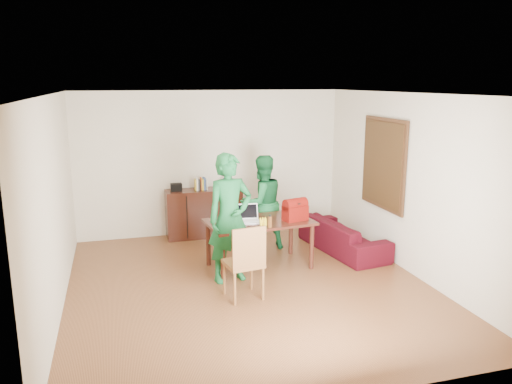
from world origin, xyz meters
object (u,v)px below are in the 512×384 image
object	(u,v)px
sofa	(343,236)
person_far	(262,203)
bottle	(270,221)
person_near	(230,218)
laptop	(248,219)
chair	(244,276)
red_bag	(295,212)
table	(260,227)

from	to	relation	value
sofa	person_far	bearing A→B (deg)	62.03
bottle	person_near	bearing A→B (deg)	-178.59
person_near	laptop	distance (m)	0.53
chair	bottle	size ratio (longest dim) A/B	5.52
person_near	laptop	size ratio (longest dim) A/B	4.86
laptop	red_bag	distance (m)	0.75
chair	sofa	distance (m)	2.53
bottle	sofa	size ratio (longest dim) A/B	0.10
laptop	bottle	xyz separation A→B (m)	(0.25, -0.34, 0.05)
person_far	red_bag	distance (m)	0.97
red_bag	chair	bearing A→B (deg)	-153.75
bottle	chair	bearing A→B (deg)	-130.68
table	chair	size ratio (longest dim) A/B	1.64
person_far	chair	bearing A→B (deg)	52.90
table	sofa	xyz separation A→B (m)	(1.60, 0.34, -0.39)
red_bag	bottle	bearing A→B (deg)	-166.95
bottle	sofa	distance (m)	1.80
chair	person_far	distance (m)	2.09
person_far	laptop	xyz separation A→B (m)	(-0.48, -0.85, -0.03)
sofa	table	bearing A→B (deg)	93.83
person_far	bottle	xyz separation A→B (m)	(-0.23, -1.19, 0.02)
person_far	laptop	bearing A→B (deg)	47.01
laptop	table	bearing A→B (deg)	15.75
chair	person_near	distance (m)	0.91
person_far	sofa	distance (m)	1.50
person_near	laptop	xyz separation A→B (m)	(0.36, 0.35, -0.14)
table	bottle	world-z (taller)	bottle
table	laptop	bearing A→B (deg)	-176.61
chair	red_bag	distance (m)	1.53
sofa	laptop	bearing A→B (deg)	93.54
bottle	sofa	bearing A→B (deg)	24.88
person_far	laptop	world-z (taller)	person_far
laptop	bottle	bearing A→B (deg)	-47.84
chair	laptop	distance (m)	1.17
person_near	red_bag	size ratio (longest dim) A/B	5.09
person_near	chair	bearing A→B (deg)	-99.43
chair	laptop	bearing A→B (deg)	63.61
person_far	sofa	xyz separation A→B (m)	(1.32, -0.47, -0.55)
laptop	bottle	size ratio (longest dim) A/B	2.07
table	chair	distance (m)	1.22
person_near	sofa	distance (m)	2.37
laptop	red_bag	world-z (taller)	red_bag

